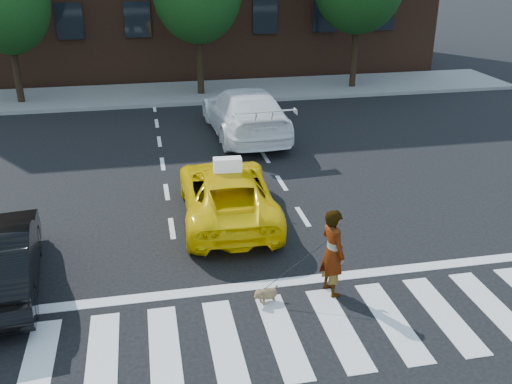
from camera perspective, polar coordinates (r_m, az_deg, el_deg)
The scene contains 9 objects.
ground at distance 10.07m, azimuth 2.66°, elevation -14.10°, with size 120.00×120.00×0.00m, color black.
crosswalk at distance 10.07m, azimuth 2.66°, elevation -14.07°, with size 13.00×2.40×0.01m, color silver.
stop_line at distance 11.34m, azimuth 0.70°, elevation -9.25°, with size 12.00×0.30×0.01m, color silver.
sidewalk_far at distance 26.02m, azimuth -6.73°, elevation 9.84°, with size 30.00×4.00×0.15m, color slate.
taxi at distance 13.76m, azimuth -2.93°, elevation -0.08°, with size 2.14×4.63×1.29m, color yellow.
white_suv at distance 19.93m, azimuth -1.11°, elevation 8.01°, with size 2.32×5.70×1.65m, color white.
woman at distance 10.77m, azimuth 7.67°, elevation -6.01°, with size 0.64×0.42×1.75m, color #999999.
dog at distance 10.75m, azimuth 0.95°, elevation -10.16°, with size 0.52×0.37×0.31m.
taxi_sign at distance 13.28m, azimuth -2.87°, elevation 2.76°, with size 0.65×0.28×0.32m, color white.
Camera 1 is at (-2.02, -7.73, 6.14)m, focal length 40.00 mm.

